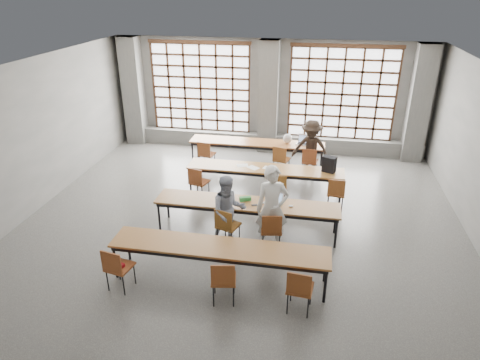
% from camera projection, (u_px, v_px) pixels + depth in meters
% --- Properties ---
extents(floor, '(11.00, 11.00, 0.00)m').
position_uv_depth(floor, '(238.00, 232.00, 9.51)').
color(floor, '#4D4D4B').
rests_on(floor, ground).
extents(ceiling, '(11.00, 11.00, 0.00)m').
position_uv_depth(ceiling, '(237.00, 73.00, 8.03)').
color(ceiling, silver).
rests_on(ceiling, floor).
extents(wall_back, '(10.00, 0.00, 10.00)m').
position_uv_depth(wall_back, '(270.00, 95.00, 13.67)').
color(wall_back, '#5B5B59').
rests_on(wall_back, floor).
extents(wall_left, '(0.00, 11.00, 11.00)m').
position_uv_depth(wall_left, '(19.00, 144.00, 9.59)').
color(wall_left, '#5B5B59').
rests_on(wall_left, floor).
extents(column_left, '(0.60, 0.55, 3.50)m').
position_uv_depth(column_left, '(134.00, 91.00, 14.16)').
color(column_left, '#575754').
rests_on(column_left, floor).
extents(column_mid, '(0.60, 0.55, 3.50)m').
position_uv_depth(column_mid, '(268.00, 97.00, 13.42)').
color(column_mid, '#575754').
rests_on(column_mid, floor).
extents(column_right, '(0.60, 0.55, 3.50)m').
position_uv_depth(column_right, '(419.00, 104.00, 12.68)').
color(column_right, '#575754').
rests_on(column_right, floor).
extents(window_left, '(3.32, 0.12, 3.00)m').
position_uv_depth(window_left, '(201.00, 88.00, 13.91)').
color(window_left, white).
rests_on(window_left, wall_back).
extents(window_right, '(3.32, 0.12, 3.00)m').
position_uv_depth(window_right, '(342.00, 94.00, 13.17)').
color(window_right, white).
rests_on(window_right, wall_back).
extents(sill_ledge, '(9.80, 0.35, 0.50)m').
position_uv_depth(sill_ledge, '(267.00, 142.00, 14.13)').
color(sill_ledge, '#575754').
rests_on(sill_ledge, floor).
extents(desk_row_a, '(4.00, 0.70, 0.73)m').
position_uv_depth(desk_row_a, '(257.00, 144.00, 12.73)').
color(desk_row_a, brown).
rests_on(desk_row_a, floor).
extents(desk_row_b, '(4.00, 0.70, 0.73)m').
position_uv_depth(desk_row_b, '(265.00, 170.00, 10.97)').
color(desk_row_b, brown).
rests_on(desk_row_b, floor).
extents(desk_row_c, '(4.00, 0.70, 0.73)m').
position_uv_depth(desk_row_c, '(247.00, 205.00, 9.26)').
color(desk_row_c, brown).
rests_on(desk_row_c, floor).
extents(desk_row_d, '(4.00, 0.70, 0.73)m').
position_uv_depth(desk_row_d, '(219.00, 249.00, 7.74)').
color(desk_row_d, brown).
rests_on(desk_row_d, floor).
extents(chair_back_left, '(0.49, 0.49, 0.88)m').
position_uv_depth(chair_back_left, '(206.00, 152.00, 12.46)').
color(chair_back_left, brown).
rests_on(chair_back_left, floor).
extents(chair_back_mid, '(0.51, 0.52, 0.88)m').
position_uv_depth(chair_back_mid, '(281.00, 157.00, 12.10)').
color(chair_back_mid, brown).
rests_on(chair_back_mid, floor).
extents(chair_back_right, '(0.47, 0.47, 0.88)m').
position_uv_depth(chair_back_right, '(310.00, 159.00, 11.97)').
color(chair_back_right, maroon).
rests_on(chair_back_right, floor).
extents(chair_mid_left, '(0.52, 0.52, 0.88)m').
position_uv_depth(chair_mid_left, '(198.00, 180.00, 10.73)').
color(chair_mid_left, brown).
rests_on(chair_mid_left, floor).
extents(chair_mid_centre, '(0.45, 0.45, 0.88)m').
position_uv_depth(chair_mid_centre, '(278.00, 186.00, 10.40)').
color(chair_mid_centre, brown).
rests_on(chair_mid_centre, floor).
extents(chair_mid_right, '(0.45, 0.46, 0.88)m').
position_uv_depth(chair_mid_right, '(336.00, 191.00, 10.17)').
color(chair_mid_right, maroon).
rests_on(chair_mid_right, floor).
extents(chair_front_left, '(0.53, 0.53, 0.88)m').
position_uv_depth(chair_front_left, '(226.00, 223.00, 8.81)').
color(chair_front_left, brown).
rests_on(chair_front_left, floor).
extents(chair_front_right, '(0.48, 0.48, 0.88)m').
position_uv_depth(chair_front_right, '(271.00, 228.00, 8.66)').
color(chair_front_right, brown).
rests_on(chair_front_right, floor).
extents(chair_near_left, '(0.49, 0.49, 0.88)m').
position_uv_depth(chair_near_left, '(116.00, 265.00, 7.52)').
color(chair_near_left, brown).
rests_on(chair_near_left, floor).
extents(chair_near_mid, '(0.49, 0.49, 0.88)m').
position_uv_depth(chair_near_mid, '(223.00, 278.00, 7.20)').
color(chair_near_mid, brown).
rests_on(chair_near_mid, floor).
extents(chair_near_right, '(0.46, 0.46, 0.88)m').
position_uv_depth(chair_near_right, '(300.00, 287.00, 6.99)').
color(chair_near_right, maroon).
rests_on(chair_near_right, floor).
extents(student_male, '(0.74, 0.57, 1.83)m').
position_uv_depth(student_male, '(272.00, 208.00, 8.61)').
color(student_male, silver).
rests_on(student_male, floor).
extents(student_female, '(0.92, 0.83, 1.54)m').
position_uv_depth(student_female, '(229.00, 211.00, 8.82)').
color(student_female, '#172445').
rests_on(student_female, floor).
extents(student_back, '(1.14, 0.77, 1.63)m').
position_uv_depth(student_back, '(311.00, 149.00, 11.96)').
color(student_back, black).
rests_on(student_back, floor).
extents(laptop_front, '(0.46, 0.43, 0.26)m').
position_uv_depth(laptop_front, '(274.00, 200.00, 9.21)').
color(laptop_front, silver).
rests_on(laptop_front, desk_row_c).
extents(laptop_back, '(0.42, 0.38, 0.26)m').
position_uv_depth(laptop_back, '(303.00, 142.00, 12.55)').
color(laptop_back, '#BBBBC0').
rests_on(laptop_back, desk_row_a).
extents(mouse, '(0.11, 0.09, 0.04)m').
position_uv_depth(mouse, '(291.00, 206.00, 9.05)').
color(mouse, silver).
rests_on(mouse, desk_row_c).
extents(green_box, '(0.27, 0.18, 0.09)m').
position_uv_depth(green_box, '(245.00, 199.00, 9.30)').
color(green_box, '#287B34').
rests_on(green_box, desk_row_c).
extents(phone, '(0.14, 0.10, 0.01)m').
position_uv_depth(phone, '(254.00, 205.00, 9.11)').
color(phone, black).
rests_on(phone, desk_row_c).
extents(paper_sheet_a, '(0.35, 0.29, 0.00)m').
position_uv_depth(paper_sheet_a, '(242.00, 165.00, 11.09)').
color(paper_sheet_a, white).
rests_on(paper_sheet_a, desk_row_b).
extents(paper_sheet_b, '(0.36, 0.34, 0.00)m').
position_uv_depth(paper_sheet_b, '(253.00, 168.00, 10.95)').
color(paper_sheet_b, white).
rests_on(paper_sheet_b, desk_row_b).
extents(paper_sheet_c, '(0.34, 0.28, 0.00)m').
position_uv_depth(paper_sheet_c, '(269.00, 168.00, 10.93)').
color(paper_sheet_c, white).
rests_on(paper_sheet_c, desk_row_b).
extents(backpack, '(0.37, 0.31, 0.40)m').
position_uv_depth(backpack, '(329.00, 164.00, 10.64)').
color(backpack, black).
rests_on(backpack, desk_row_b).
extents(plastic_bag, '(0.28, 0.24, 0.29)m').
position_uv_depth(plastic_bag, '(288.00, 139.00, 12.54)').
color(plastic_bag, silver).
rests_on(plastic_bag, desk_row_a).
extents(red_pouch, '(0.22, 0.14, 0.06)m').
position_uv_depth(red_pouch, '(119.00, 264.00, 7.60)').
color(red_pouch, maroon).
rests_on(red_pouch, chair_near_left).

